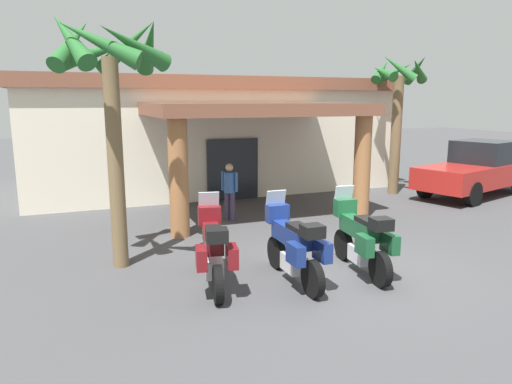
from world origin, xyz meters
TOP-DOWN VIEW (x-y plane):
  - ground_plane at (0.00, 0.00)m, footprint 80.00×80.00m
  - motel_building at (0.00, 10.68)m, footprint 13.68×11.27m
  - motorcycle_maroon at (-2.79, 0.16)m, footprint 0.89×2.20m
  - motorcycle_blue at (-1.33, -0.18)m, footprint 0.70×2.21m
  - motorcycle_green at (0.12, -0.22)m, footprint 0.76×2.21m
  - pedestrian at (-0.99, 4.68)m, footprint 0.37×0.43m
  - pickup_truck_red at (8.39, 4.88)m, footprint 5.53×3.31m
  - palm_tree_near_portico at (5.83, 6.27)m, footprint 2.03×2.10m
  - palm_tree_roadside at (-4.29, 1.91)m, footprint 2.30×2.36m

SIDE VIEW (x-z plane):
  - ground_plane at x=0.00m, z-range 0.00..0.00m
  - motorcycle_maroon at x=-2.79m, z-range -0.11..1.50m
  - motorcycle_blue at x=-1.33m, z-range -0.11..1.50m
  - motorcycle_green at x=0.12m, z-range -0.11..1.50m
  - pickup_truck_red at x=8.39m, z-range -0.04..1.91m
  - pedestrian at x=-0.99m, z-range 0.12..1.75m
  - motel_building at x=0.00m, z-range 0.04..4.21m
  - palm_tree_near_portico at x=5.83m, z-range 1.08..6.06m
  - palm_tree_roadside at x=-4.29m, z-range 1.34..6.39m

